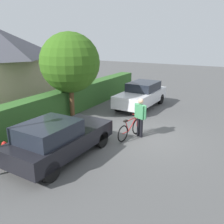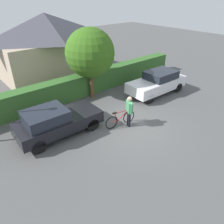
% 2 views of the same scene
% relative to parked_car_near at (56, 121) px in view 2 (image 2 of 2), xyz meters
% --- Properties ---
extents(ground_plane, '(60.00, 60.00, 0.00)m').
position_rel_parked_car_near_xyz_m(ground_plane, '(3.29, -1.84, -0.76)').
color(ground_plane, '#505050').
extents(hedge_row, '(17.33, 0.90, 1.43)m').
position_rel_parked_car_near_xyz_m(hedge_row, '(3.29, 3.11, -0.05)').
color(hedge_row, '#326027').
rests_on(hedge_row, ground).
extents(house_distant, '(7.72, 4.41, 4.84)m').
position_rel_parked_car_near_xyz_m(house_distant, '(3.74, 8.02, 1.71)').
color(house_distant, tan).
rests_on(house_distant, ground).
extents(parked_car_near, '(4.21, 1.91, 1.48)m').
position_rel_parked_car_near_xyz_m(parked_car_near, '(0.00, 0.00, 0.00)').
color(parked_car_near, black).
rests_on(parked_car_near, ground).
extents(parked_car_far, '(4.32, 1.88, 1.54)m').
position_rel_parked_car_near_xyz_m(parked_car_far, '(7.63, -0.01, 0.04)').
color(parked_car_far, silver).
rests_on(parked_car_far, ground).
extents(bicycle, '(1.80, 0.50, 0.90)m').
position_rel_parked_car_near_xyz_m(bicycle, '(2.93, -1.43, -0.37)').
color(bicycle, black).
rests_on(bicycle, ground).
extents(person_rider, '(0.38, 0.63, 1.71)m').
position_rel_parked_car_near_xyz_m(person_rider, '(3.24, -1.75, 0.25)').
color(person_rider, black).
rests_on(person_rider, ground).
extents(tree_kerbside, '(3.03, 3.03, 4.47)m').
position_rel_parked_car_near_xyz_m(tree_kerbside, '(3.85, 2.39, 2.18)').
color(tree_kerbside, brown).
rests_on(tree_kerbside, ground).
extents(fire_hydrant, '(0.20, 0.20, 0.81)m').
position_rel_parked_car_near_xyz_m(fire_hydrant, '(-1.18, 1.36, -0.35)').
color(fire_hydrant, red).
rests_on(fire_hydrant, ground).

